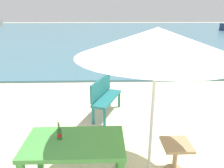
{
  "coord_description": "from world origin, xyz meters",
  "views": [
    {
      "loc": [
        -0.8,
        -2.52,
        2.46
      ],
      "look_at": [
        -0.62,
        3.0,
        0.6
      ],
      "focal_mm": 33.72,
      "sensor_mm": 36.0,
      "label": 1
    }
  ],
  "objects_px": {
    "beer_bottle_amber": "(59,133)",
    "swimmer_person": "(166,52)",
    "side_table_wood": "(176,154)",
    "bench_teal_center": "(105,95)",
    "picnic_table_green": "(75,148)",
    "patio_umbrella": "(157,42)"
  },
  "relations": [
    {
      "from": "beer_bottle_amber",
      "to": "swimmer_person",
      "type": "height_order",
      "value": "beer_bottle_amber"
    },
    {
      "from": "beer_bottle_amber",
      "to": "side_table_wood",
      "type": "distance_m",
      "value": 1.84
    },
    {
      "from": "beer_bottle_amber",
      "to": "swimmer_person",
      "type": "bearing_deg",
      "value": 66.42
    },
    {
      "from": "bench_teal_center",
      "to": "swimmer_person",
      "type": "xyz_separation_m",
      "value": [
        3.67,
        7.58,
        -0.3
      ]
    },
    {
      "from": "bench_teal_center",
      "to": "beer_bottle_amber",
      "type": "bearing_deg",
      "value": -105.62
    },
    {
      "from": "picnic_table_green",
      "to": "bench_teal_center",
      "type": "relative_size",
      "value": 1.12
    },
    {
      "from": "side_table_wood",
      "to": "bench_teal_center",
      "type": "relative_size",
      "value": 0.43
    },
    {
      "from": "beer_bottle_amber",
      "to": "patio_umbrella",
      "type": "xyz_separation_m",
      "value": [
        1.32,
        0.04,
        1.26
      ]
    },
    {
      "from": "patio_umbrella",
      "to": "bench_teal_center",
      "type": "xyz_separation_m",
      "value": [
        -0.68,
        2.23,
        -1.58
      ]
    },
    {
      "from": "picnic_table_green",
      "to": "swimmer_person",
      "type": "relative_size",
      "value": 3.41
    },
    {
      "from": "patio_umbrella",
      "to": "bench_teal_center",
      "type": "height_order",
      "value": "patio_umbrella"
    },
    {
      "from": "patio_umbrella",
      "to": "side_table_wood",
      "type": "height_order",
      "value": "patio_umbrella"
    },
    {
      "from": "patio_umbrella",
      "to": "bench_teal_center",
      "type": "bearing_deg",
      "value": 107.02
    },
    {
      "from": "side_table_wood",
      "to": "patio_umbrella",
      "type": "bearing_deg",
      "value": -165.37
    },
    {
      "from": "picnic_table_green",
      "to": "bench_teal_center",
      "type": "distance_m",
      "value": 2.36
    },
    {
      "from": "picnic_table_green",
      "to": "beer_bottle_amber",
      "type": "distance_m",
      "value": 0.3
    },
    {
      "from": "side_table_wood",
      "to": "swimmer_person",
      "type": "height_order",
      "value": "side_table_wood"
    },
    {
      "from": "beer_bottle_amber",
      "to": "patio_umbrella",
      "type": "distance_m",
      "value": 1.82
    },
    {
      "from": "side_table_wood",
      "to": "swimmer_person",
      "type": "relative_size",
      "value": 1.32
    },
    {
      "from": "picnic_table_green",
      "to": "patio_umbrella",
      "type": "relative_size",
      "value": 0.61
    },
    {
      "from": "side_table_wood",
      "to": "bench_teal_center",
      "type": "height_order",
      "value": "bench_teal_center"
    },
    {
      "from": "swimmer_person",
      "to": "picnic_table_green",
      "type": "bearing_deg",
      "value": -112.4
    }
  ]
}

